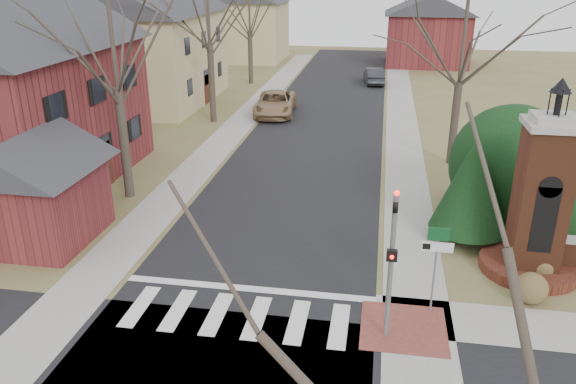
% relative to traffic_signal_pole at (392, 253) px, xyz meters
% --- Properties ---
extents(ground, '(120.00, 120.00, 0.00)m').
position_rel_traffic_signal_pole_xyz_m(ground, '(-4.30, -0.57, -2.59)').
color(ground, brown).
rests_on(ground, ground).
extents(main_street, '(8.00, 70.00, 0.01)m').
position_rel_traffic_signal_pole_xyz_m(main_street, '(-4.30, 21.43, -2.58)').
color(main_street, black).
rests_on(main_street, ground).
extents(crosswalk_zone, '(8.00, 2.20, 0.02)m').
position_rel_traffic_signal_pole_xyz_m(crosswalk_zone, '(-4.30, 0.23, -2.58)').
color(crosswalk_zone, silver).
rests_on(crosswalk_zone, ground).
extents(stop_bar, '(8.00, 0.35, 0.02)m').
position_rel_traffic_signal_pole_xyz_m(stop_bar, '(-4.30, 1.73, -2.58)').
color(stop_bar, silver).
rests_on(stop_bar, ground).
extents(sidewalk_right_main, '(2.00, 60.00, 0.02)m').
position_rel_traffic_signal_pole_xyz_m(sidewalk_right_main, '(0.90, 21.43, -2.58)').
color(sidewalk_right_main, gray).
rests_on(sidewalk_right_main, ground).
extents(sidewalk_left, '(2.00, 60.00, 0.02)m').
position_rel_traffic_signal_pole_xyz_m(sidewalk_left, '(-9.50, 21.43, -2.58)').
color(sidewalk_left, gray).
rests_on(sidewalk_left, ground).
extents(curb_apron, '(2.40, 2.40, 0.02)m').
position_rel_traffic_signal_pole_xyz_m(curb_apron, '(0.50, 0.43, -2.57)').
color(curb_apron, brown).
rests_on(curb_apron, ground).
extents(traffic_signal_pole, '(0.28, 0.41, 4.50)m').
position_rel_traffic_signal_pole_xyz_m(traffic_signal_pole, '(0.00, 0.00, 0.00)').
color(traffic_signal_pole, slate).
rests_on(traffic_signal_pole, ground).
extents(sign_post, '(0.90, 0.07, 2.75)m').
position_rel_traffic_signal_pole_xyz_m(sign_post, '(1.29, 1.41, -0.64)').
color(sign_post, slate).
rests_on(sign_post, ground).
extents(brick_gate_monument, '(3.20, 3.20, 6.47)m').
position_rel_traffic_signal_pole_xyz_m(brick_gate_monument, '(4.70, 4.42, -0.42)').
color(brick_gate_monument, brown).
rests_on(brick_gate_monument, ground).
extents(house_brick_left, '(9.80, 11.80, 9.42)m').
position_rel_traffic_signal_pole_xyz_m(house_brick_left, '(-17.31, 9.42, 2.07)').
color(house_brick_left, maroon).
rests_on(house_brick_left, ground).
extents(house_stucco_left, '(9.80, 12.80, 9.28)m').
position_rel_traffic_signal_pole_xyz_m(house_stucco_left, '(-17.80, 26.42, 2.01)').
color(house_stucco_left, tan).
rests_on(house_stucco_left, ground).
extents(garage_left, '(4.80, 4.80, 4.29)m').
position_rel_traffic_signal_pole_xyz_m(garage_left, '(-12.82, 3.92, -0.35)').
color(garage_left, maroon).
rests_on(garage_left, ground).
extents(house_distant_left, '(10.80, 8.80, 8.53)m').
position_rel_traffic_signal_pole_xyz_m(house_distant_left, '(-16.31, 47.42, 1.66)').
color(house_distant_left, tan).
rests_on(house_distant_left, ground).
extents(house_distant_right, '(8.80, 8.80, 7.30)m').
position_rel_traffic_signal_pole_xyz_m(house_distant_right, '(3.69, 47.42, 1.06)').
color(house_distant_right, maroon).
rests_on(house_distant_right, ground).
extents(evergreen_near, '(2.80, 2.80, 4.10)m').
position_rel_traffic_signal_pole_xyz_m(evergreen_near, '(2.90, 6.43, -0.29)').
color(evergreen_near, '#473D33').
rests_on(evergreen_near, ground).
extents(evergreen_mid, '(3.40, 3.40, 4.70)m').
position_rel_traffic_signal_pole_xyz_m(evergreen_mid, '(6.20, 7.63, 0.01)').
color(evergreen_mid, '#473D33').
rests_on(evergreen_mid, ground).
extents(evergreen_mass, '(4.80, 4.80, 4.80)m').
position_rel_traffic_signal_pole_xyz_m(evergreen_mass, '(4.70, 8.93, -0.19)').
color(evergreen_mass, black).
rests_on(evergreen_mass, ground).
extents(bare_tree_0, '(8.05, 8.05, 11.15)m').
position_rel_traffic_signal_pole_xyz_m(bare_tree_0, '(-11.30, 8.43, 5.11)').
color(bare_tree_0, '#473D33').
rests_on(bare_tree_0, ground).
extents(bare_tree_3, '(7.00, 7.00, 9.70)m').
position_rel_traffic_signal_pole_xyz_m(bare_tree_3, '(3.20, 15.43, 4.10)').
color(bare_tree_3, '#473D33').
rests_on(bare_tree_3, ground).
extents(pickup_truck, '(2.99, 5.74, 1.54)m').
position_rel_traffic_signal_pole_xyz_m(pickup_truck, '(-7.66, 23.93, -1.81)').
color(pickup_truck, '#987853').
rests_on(pickup_truck, ground).
extents(distant_car, '(2.01, 4.35, 1.38)m').
position_rel_traffic_signal_pole_xyz_m(distant_car, '(-1.28, 35.99, -1.90)').
color(distant_car, '#2C3033').
rests_on(distant_car, ground).
extents(dry_shrub_left, '(0.98, 0.98, 0.98)m').
position_rel_traffic_signal_pole_xyz_m(dry_shrub_left, '(4.30, 2.43, -2.10)').
color(dry_shrub_left, brown).
rests_on(dry_shrub_left, ground).
extents(dry_shrub_right, '(0.88, 0.88, 0.88)m').
position_rel_traffic_signal_pole_xyz_m(dry_shrub_right, '(5.00, 4.03, -2.15)').
color(dry_shrub_right, brown).
rests_on(dry_shrub_right, ground).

